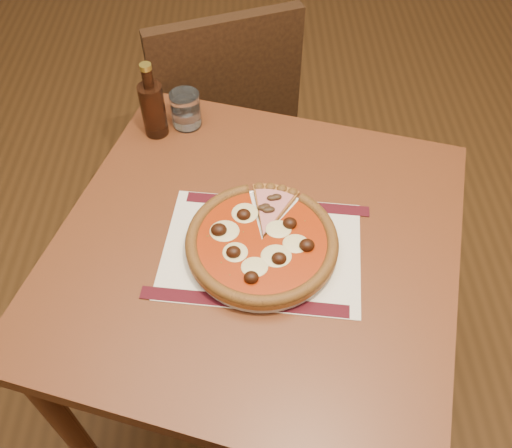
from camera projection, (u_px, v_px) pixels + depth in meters
The scene contains 8 objects.
table at pixel (256, 269), 1.17m from camera, with size 0.99×0.99×0.75m.
chair_far at pixel (220, 114), 1.72m from camera, with size 0.54×0.54×0.90m.
placemat at pixel (262, 250), 1.08m from camera, with size 0.39×0.28×0.00m, color silver.
plate at pixel (262, 247), 1.07m from camera, with size 0.29×0.29×0.02m, color white.
pizza at pixel (262, 241), 1.06m from camera, with size 0.30×0.30×0.04m.
ham_slice at pixel (277, 210), 1.11m from camera, with size 0.10×0.14×0.02m.
water_glass at pixel (186, 110), 1.29m from camera, with size 0.07×0.07×0.09m, color white.
bottle at pixel (153, 107), 1.25m from camera, with size 0.06×0.06×0.19m.
Camera 1 is at (0.15, -0.21, 1.62)m, focal length 38.00 mm.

